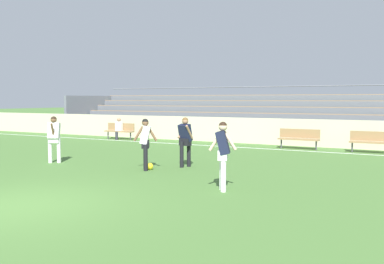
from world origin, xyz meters
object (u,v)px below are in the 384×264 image
at_px(bench_near_wall_gap, 373,140).
at_px(bench_centre_sideline, 120,130).
at_px(bench_far_left, 299,137).
at_px(soccer_ball, 150,166).
at_px(player_dark_trailing_run, 223,150).
at_px(player_white_challenging, 54,135).
at_px(bleacher_stand, 243,115).
at_px(player_dark_pressing_high, 185,138).
at_px(player_white_dropping_back, 145,140).
at_px(spectator_seated, 119,127).

relative_size(bench_near_wall_gap, bench_centre_sideline, 1.00).
height_order(bench_far_left, soccer_ball, bench_far_left).
bearing_deg(player_dark_trailing_run, player_white_challenging, 168.56).
xyz_separation_m(bleacher_stand, player_dark_pressing_high, (2.39, -11.30, -0.35)).
xyz_separation_m(player_dark_trailing_run, soccer_ball, (-3.32, 1.77, -0.90)).
bearing_deg(bench_near_wall_gap, bleacher_stand, 149.09).
relative_size(player_dark_pressing_high, player_dark_trailing_run, 0.97).
bearing_deg(bleacher_stand, player_white_dropping_back, -82.79).
distance_m(bench_centre_sideline, soccer_ball, 10.68).
bearing_deg(bench_centre_sideline, bench_near_wall_gap, 0.00).
xyz_separation_m(bench_centre_sideline, player_dark_trailing_run, (10.55, -9.61, 0.46)).
xyz_separation_m(player_white_dropping_back, soccer_ball, (0.09, 0.10, -0.85)).
bearing_deg(player_white_dropping_back, bench_centre_sideline, 131.99).
xyz_separation_m(bench_near_wall_gap, player_dark_pressing_high, (-5.09, -6.83, 0.43)).
distance_m(player_white_dropping_back, soccer_ball, 0.86).
relative_size(player_white_dropping_back, soccer_ball, 7.37).
height_order(bench_near_wall_gap, player_white_challenging, player_white_challenging).
xyz_separation_m(player_white_challenging, soccer_ball, (3.79, 0.34, -0.86)).
relative_size(spectator_seated, player_dark_pressing_high, 0.74).
relative_size(bleacher_stand, player_dark_trailing_run, 13.82).
distance_m(bleacher_stand, bench_near_wall_gap, 8.75).
xyz_separation_m(bleacher_stand, bench_centre_sideline, (-5.57, -4.47, -0.78)).
xyz_separation_m(player_white_dropping_back, player_dark_trailing_run, (3.41, -1.67, 0.05)).
height_order(bleacher_stand, player_white_dropping_back, bleacher_stand).
height_order(bench_far_left, player_dark_trailing_run, player_dark_trailing_run).
height_order(player_dark_pressing_high, player_white_challenging, player_dark_pressing_high).
xyz_separation_m(bench_centre_sideline, spectator_seated, (-0.00, -0.12, 0.16)).
height_order(bleacher_stand, player_dark_trailing_run, bleacher_stand).
distance_m(player_dark_pressing_high, player_white_dropping_back, 1.38).
xyz_separation_m(bench_far_left, bench_near_wall_gap, (3.05, 0.00, 0.00)).
bearing_deg(soccer_ball, player_white_dropping_back, -131.86).
bearing_deg(spectator_seated, bleacher_stand, 39.47).
distance_m(bench_centre_sideline, spectator_seated, 0.19).
height_order(bench_centre_sideline, player_dark_pressing_high, player_dark_pressing_high).
xyz_separation_m(bleacher_stand, soccer_ball, (1.66, -12.31, -1.21)).
bearing_deg(bench_far_left, player_white_dropping_back, -109.76).
height_order(spectator_seated, player_dark_pressing_high, player_dark_pressing_high).
relative_size(bench_far_left, player_white_challenging, 1.10).
xyz_separation_m(spectator_seated, player_white_dropping_back, (7.15, -7.82, 0.26)).
bearing_deg(soccer_ball, spectator_seated, 133.14).
xyz_separation_m(bench_far_left, bench_centre_sideline, (-10.00, 0.00, 0.00)).
relative_size(bench_far_left, player_dark_trailing_run, 1.06).
distance_m(bench_far_left, player_dark_pressing_high, 7.14).
relative_size(bench_near_wall_gap, player_dark_pressing_high, 1.10).
bearing_deg(spectator_seated, bench_near_wall_gap, 0.51).
bearing_deg(spectator_seated, soccer_ball, -46.86).
distance_m(player_dark_pressing_high, soccer_ball, 1.51).
bearing_deg(player_dark_pressing_high, player_white_dropping_back, -126.35).
bearing_deg(player_white_dropping_back, player_dark_trailing_run, -26.16).
height_order(bench_centre_sideline, player_white_dropping_back, player_white_dropping_back).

